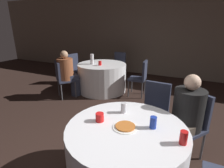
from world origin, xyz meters
name	(u,v)px	position (x,y,z in m)	size (l,w,h in m)	color
wall_back	(179,35)	(0.00, 4.89, 1.40)	(16.00, 0.06, 2.80)	#7A6B5B
table_near	(126,157)	(0.07, 0.14, 0.37)	(1.22, 1.22, 0.74)	silver
table_far	(102,77)	(-1.61, 2.66, 0.37)	(1.27, 1.27, 0.74)	white
chair_near_north	(155,106)	(0.14, 1.16, 0.54)	(0.43, 0.43, 0.90)	#2D3347
chair_near_northeast	(191,119)	(0.65, 0.97, 0.54)	(0.56, 0.56, 0.90)	#2D3347
chair_far_north	(119,64)	(-1.58, 3.71, 0.54)	(0.41, 0.42, 0.90)	#2D3347
chair_far_east	(141,75)	(-0.56, 2.75, 0.54)	(0.44, 0.43, 0.90)	#2D3347
chair_far_west	(75,66)	(-2.64, 2.86, 0.54)	(0.47, 0.47, 0.90)	#2D3347
chair_far_southwest	(62,76)	(-2.24, 1.82, 0.54)	(0.56, 0.56, 0.90)	#2D3347
person_black_shirt	(184,118)	(0.56, 0.85, 0.60)	(0.49, 0.51, 1.16)	#4C4238
person_floral_shirt	(68,73)	(-2.15, 1.95, 0.60)	(0.49, 0.51, 1.15)	#33384C
pizza_plate_near	(125,126)	(0.06, 0.13, 0.75)	(0.26, 0.26, 0.02)	white
soda_can_red	(184,138)	(0.59, 0.11, 0.81)	(0.07, 0.07, 0.12)	red
soda_can_silver	(124,108)	(-0.08, 0.41, 0.81)	(0.07, 0.07, 0.12)	silver
soda_can_blue	(153,122)	(0.31, 0.24, 0.81)	(0.07, 0.07, 0.12)	#1E38A5
cup_near	(100,117)	(-0.23, 0.12, 0.79)	(0.09, 0.09, 0.09)	red
bottle_far	(92,59)	(-1.82, 2.52, 0.88)	(0.09, 0.09, 0.26)	white
cup_far	(100,63)	(-1.57, 2.49, 0.80)	(0.08, 0.08, 0.11)	red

